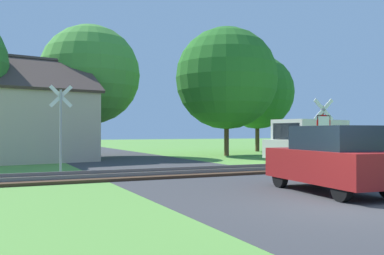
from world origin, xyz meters
name	(u,v)px	position (x,y,z in m)	size (l,w,h in m)	color
ground_plane	(352,209)	(0.00, 0.00, 0.00)	(160.00, 160.00, 0.00)	#5B933D
road_asphalt	(292,196)	(0.00, 2.00, 0.00)	(7.03, 80.00, 0.01)	#38383A
rail_track	(191,173)	(0.00, 8.12, 0.06)	(60.00, 2.60, 0.22)	#422D1E
stop_sign_near	(323,129)	(4.70, 6.09, 1.72)	(0.87, 0.19, 2.92)	brown
crossing_sign_far	(61,123)	(-4.56, 10.21, 1.98)	(0.87, 0.20, 3.43)	#9E9EA5
house	(20,123)	(-5.56, 18.80, 2.09)	(8.29, 7.74, 5.90)	#C6B293
tree_far	(257,92)	(12.83, 22.89, 4.89)	(6.07, 6.07, 7.93)	#513823
tree_center	(90,75)	(-1.23, 21.13, 5.34)	(6.43, 6.43, 8.56)	#513823
tree_right	(226,78)	(7.44, 18.51, 5.26)	(6.93, 6.93, 8.72)	#513823
mail_truck	(309,139)	(7.91, 10.68, 1.24)	(5.21, 3.05, 2.24)	silver
parked_car	(331,159)	(1.24, 1.96, 0.89)	(2.03, 4.14, 1.78)	maroon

